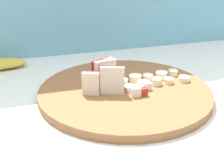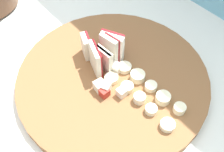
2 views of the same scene
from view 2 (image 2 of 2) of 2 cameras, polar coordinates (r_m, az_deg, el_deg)
The scene contains 6 objects.
tiled_countertop at distance 0.96m, azimuth -1.76°, elevation -15.36°, with size 1.15×0.67×0.89m.
tile_backsplash at distance 0.89m, azimuth 16.17°, elevation 6.40°, with size 2.40×0.04×1.45m, color #6BADC6.
cutting_board at distance 0.56m, azimuth 0.54°, elevation -0.26°, with size 0.39×0.39×0.02m, color brown.
apple_wedge_fan at distance 0.55m, azimuth -1.77°, elevation 5.11°, with size 0.09×0.08×0.07m.
apple_dice_pile at distance 0.52m, azimuth -0.77°, elevation -1.70°, with size 0.07×0.08×0.02m.
banana_slice_rows at distance 0.52m, azimuth 6.82°, elevation -3.21°, with size 0.17×0.07×0.02m.
Camera 2 is at (0.30, -0.22, 1.33)m, focal length 43.46 mm.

